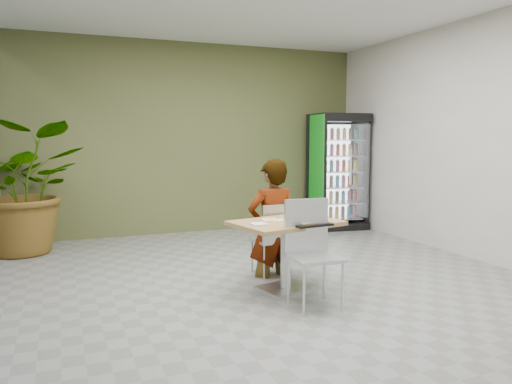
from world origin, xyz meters
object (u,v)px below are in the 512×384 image
(chair_near, at_px, (310,244))
(beverage_fridge, at_px, (339,171))
(potted_plant, at_px, (26,188))
(chair_far, at_px, (274,234))
(cafeteria_tray, at_px, (310,224))
(dining_table, at_px, (286,241))
(soda_cup, at_px, (299,212))
(seated_woman, at_px, (272,230))

(chair_near, bearing_deg, beverage_fridge, 59.24)
(chair_near, height_order, potted_plant, potted_plant)
(chair_far, bearing_deg, cafeteria_tray, 85.86)
(dining_table, xyz_separation_m, soda_cup, (0.17, 0.05, 0.29))
(soda_cup, distance_m, cafeteria_tray, 0.35)
(dining_table, bearing_deg, chair_near, -84.36)
(seated_woman, xyz_separation_m, beverage_fridge, (2.34, 2.40, 0.48))
(soda_cup, distance_m, beverage_fridge, 3.74)
(seated_woman, distance_m, beverage_fridge, 3.38)
(dining_table, height_order, chair_near, chair_near)
(dining_table, bearing_deg, cafeteria_tray, -67.87)
(chair_near, relative_size, potted_plant, 0.55)
(chair_near, bearing_deg, chair_far, 90.05)
(dining_table, relative_size, cafeteria_tray, 3.04)
(chair_far, distance_m, chair_near, 1.05)
(cafeteria_tray, xyz_separation_m, beverage_fridge, (2.32, 3.31, 0.25))
(soda_cup, height_order, cafeteria_tray, soda_cup)
(chair_near, bearing_deg, cafeteria_tray, 69.43)
(beverage_fridge, height_order, potted_plant, beverage_fridge)
(dining_table, height_order, chair_far, chair_far)
(potted_plant, bearing_deg, seated_woman, -40.06)
(cafeteria_tray, relative_size, beverage_fridge, 0.20)
(seated_woman, xyz_separation_m, potted_plant, (-2.74, 2.31, 0.39))
(potted_plant, bearing_deg, chair_near, -51.65)
(dining_table, height_order, seated_woman, seated_woman)
(cafeteria_tray, distance_m, beverage_fridge, 4.05)
(beverage_fridge, bearing_deg, potted_plant, -171.32)
(dining_table, xyz_separation_m, chair_near, (0.05, -0.47, 0.06))
(chair_far, relative_size, seated_woman, 0.51)
(dining_table, height_order, soda_cup, soda_cup)
(beverage_fridge, bearing_deg, chair_near, -116.89)
(chair_far, distance_m, cafeteria_tray, 0.91)
(chair_near, relative_size, beverage_fridge, 0.51)
(dining_table, relative_size, seated_woman, 0.72)
(chair_far, distance_m, potted_plant, 3.64)
(dining_table, height_order, potted_plant, potted_plant)
(cafeteria_tray, height_order, beverage_fridge, beverage_fridge)
(seated_woman, distance_m, soda_cup, 0.64)
(cafeteria_tray, bearing_deg, chair_far, 90.46)
(chair_far, height_order, soda_cup, soda_cup)
(dining_table, relative_size, chair_far, 1.40)
(chair_near, distance_m, soda_cup, 0.57)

